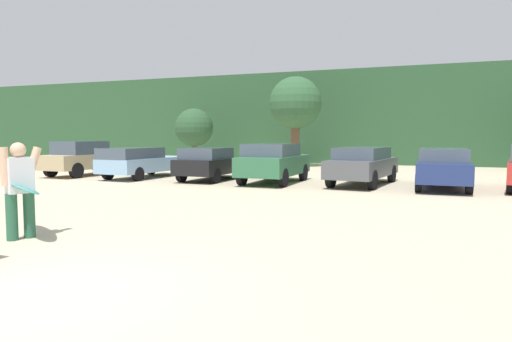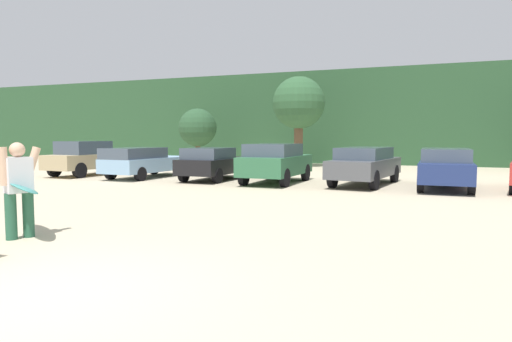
{
  "view_description": "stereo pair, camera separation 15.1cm",
  "coord_description": "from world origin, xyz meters",
  "px_view_note": "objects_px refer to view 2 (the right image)",
  "views": [
    {
      "loc": [
        4.21,
        -4.13,
        1.92
      ],
      "look_at": [
        -0.09,
        7.05,
        0.99
      ],
      "focal_mm": 31.98,
      "sensor_mm": 36.0,
      "label": 1
    },
    {
      "loc": [
        4.35,
        -4.08,
        1.92
      ],
      "look_at": [
        -0.09,
        7.05,
        0.99
      ],
      "focal_mm": 31.98,
      "sensor_mm": 36.0,
      "label": 2
    }
  ],
  "objects_px": {
    "person_adult": "(19,184)",
    "surfboard_teal": "(22,187)",
    "parked_car_tan": "(89,158)",
    "parked_car_forest_green": "(276,162)",
    "parked_car_black": "(214,163)",
    "parked_car_dark_gray": "(365,164)",
    "parked_car_navy": "(445,167)",
    "parked_car_sky_blue": "(144,161)"
  },
  "relations": [
    {
      "from": "parked_car_navy",
      "to": "surfboard_teal",
      "type": "distance_m",
      "value": 13.71
    },
    {
      "from": "parked_car_black",
      "to": "person_adult",
      "type": "distance_m",
      "value": 11.58
    },
    {
      "from": "parked_car_forest_green",
      "to": "surfboard_teal",
      "type": "bearing_deg",
      "value": 174.53
    },
    {
      "from": "parked_car_navy",
      "to": "person_adult",
      "type": "relative_size",
      "value": 2.47
    },
    {
      "from": "parked_car_sky_blue",
      "to": "parked_car_navy",
      "type": "relative_size",
      "value": 1.05
    },
    {
      "from": "parked_car_tan",
      "to": "parked_car_navy",
      "type": "xyz_separation_m",
      "value": [
        16.07,
        0.13,
        -0.06
      ]
    },
    {
      "from": "surfboard_teal",
      "to": "parked_car_dark_gray",
      "type": "bearing_deg",
      "value": -77.56
    },
    {
      "from": "parked_car_sky_blue",
      "to": "parked_car_black",
      "type": "distance_m",
      "value": 3.47
    },
    {
      "from": "parked_car_forest_green",
      "to": "surfboard_teal",
      "type": "distance_m",
      "value": 11.16
    },
    {
      "from": "parked_car_dark_gray",
      "to": "parked_car_forest_green",
      "type": "bearing_deg",
      "value": 108.02
    },
    {
      "from": "parked_car_dark_gray",
      "to": "surfboard_teal",
      "type": "bearing_deg",
      "value": 165.94
    },
    {
      "from": "parked_car_navy",
      "to": "parked_car_tan",
      "type": "bearing_deg",
      "value": 90.5
    },
    {
      "from": "parked_car_dark_gray",
      "to": "parked_car_tan",
      "type": "bearing_deg",
      "value": 99.58
    },
    {
      "from": "parked_car_sky_blue",
      "to": "parked_car_forest_green",
      "type": "relative_size",
      "value": 1.12
    },
    {
      "from": "parked_car_black",
      "to": "person_adult",
      "type": "bearing_deg",
      "value": -170.0
    },
    {
      "from": "parked_car_black",
      "to": "surfboard_teal",
      "type": "height_order",
      "value": "parked_car_black"
    },
    {
      "from": "parked_car_black",
      "to": "surfboard_teal",
      "type": "bearing_deg",
      "value": -170.2
    },
    {
      "from": "parked_car_black",
      "to": "parked_car_navy",
      "type": "xyz_separation_m",
      "value": [
        9.27,
        0.11,
        0.05
      ]
    },
    {
      "from": "parked_car_dark_gray",
      "to": "person_adult",
      "type": "height_order",
      "value": "person_adult"
    },
    {
      "from": "parked_car_dark_gray",
      "to": "parked_car_navy",
      "type": "relative_size",
      "value": 1.11
    },
    {
      "from": "parked_car_sky_blue",
      "to": "parked_car_dark_gray",
      "type": "bearing_deg",
      "value": -82.58
    },
    {
      "from": "parked_car_sky_blue",
      "to": "parked_car_forest_green",
      "type": "bearing_deg",
      "value": -86.18
    },
    {
      "from": "parked_car_dark_gray",
      "to": "parked_car_black",
      "type": "bearing_deg",
      "value": 101.38
    },
    {
      "from": "parked_car_black",
      "to": "surfboard_teal",
      "type": "relative_size",
      "value": 2.22
    },
    {
      "from": "parked_car_black",
      "to": "parked_car_tan",
      "type": "bearing_deg",
      "value": 91.44
    },
    {
      "from": "parked_car_tan",
      "to": "surfboard_teal",
      "type": "xyz_separation_m",
      "value": [
        8.5,
        -11.3,
        0.1
      ]
    },
    {
      "from": "parked_car_tan",
      "to": "parked_car_black",
      "type": "bearing_deg",
      "value": -86.52
    },
    {
      "from": "parked_car_dark_gray",
      "to": "surfboard_teal",
      "type": "distance_m",
      "value": 12.63
    },
    {
      "from": "parked_car_tan",
      "to": "parked_car_forest_green",
      "type": "xyz_separation_m",
      "value": [
        9.7,
        -0.2,
        0.01
      ]
    },
    {
      "from": "person_adult",
      "to": "surfboard_teal",
      "type": "bearing_deg",
      "value": -43.14
    },
    {
      "from": "parked_car_sky_blue",
      "to": "parked_car_dark_gray",
      "type": "distance_m",
      "value": 9.86
    },
    {
      "from": "parked_car_sky_blue",
      "to": "parked_car_forest_green",
      "type": "height_order",
      "value": "parked_car_forest_green"
    },
    {
      "from": "parked_car_black",
      "to": "parked_car_forest_green",
      "type": "relative_size",
      "value": 0.98
    },
    {
      "from": "parked_car_black",
      "to": "parked_car_forest_green",
      "type": "xyz_separation_m",
      "value": [
        2.9,
        -0.22,
        0.12
      ]
    },
    {
      "from": "parked_car_tan",
      "to": "parked_car_black",
      "type": "distance_m",
      "value": 6.8
    },
    {
      "from": "parked_car_sky_blue",
      "to": "parked_car_navy",
      "type": "distance_m",
      "value": 12.74
    },
    {
      "from": "parked_car_forest_green",
      "to": "person_adult",
      "type": "height_order",
      "value": "person_adult"
    },
    {
      "from": "parked_car_black",
      "to": "parked_car_forest_green",
      "type": "distance_m",
      "value": 2.91
    },
    {
      "from": "parked_car_tan",
      "to": "parked_car_forest_green",
      "type": "bearing_deg",
      "value": -87.89
    },
    {
      "from": "parked_car_tan",
      "to": "parked_car_forest_green",
      "type": "height_order",
      "value": "parked_car_tan"
    },
    {
      "from": "parked_car_dark_gray",
      "to": "parked_car_navy",
      "type": "distance_m",
      "value": 2.91
    },
    {
      "from": "parked_car_sky_blue",
      "to": "person_adult",
      "type": "height_order",
      "value": "person_adult"
    }
  ]
}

